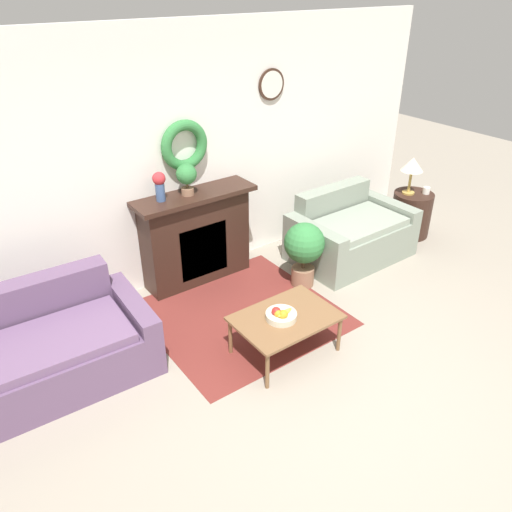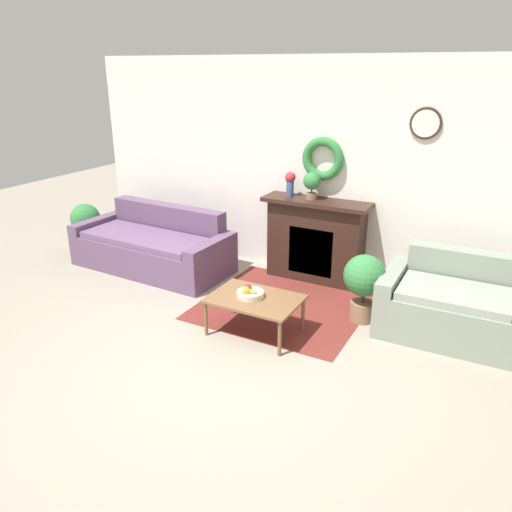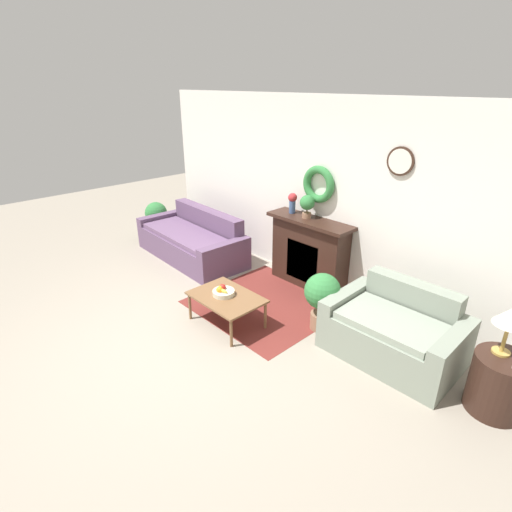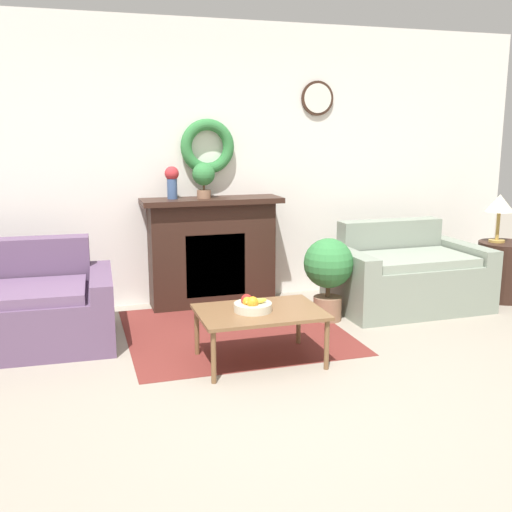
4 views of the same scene
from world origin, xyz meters
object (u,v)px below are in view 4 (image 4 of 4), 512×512
Objects in this scene: fruit_bowl at (252,305)px; potted_plant_on_mantel at (204,177)px; side_table_by_loveseat at (503,271)px; potted_plant_floor_by_loveseat at (328,269)px; fireplace at (212,251)px; table_lamp at (500,205)px; coffee_table at (260,315)px; vase_on_mantel_left at (172,180)px; loveseat_right at (406,276)px.

fruit_bowl is 1.77m from potted_plant_on_mantel.
side_table_by_loveseat is 0.78× the size of potted_plant_floor_by_loveseat.
table_lamp reaches higher than fireplace.
table_lamp is at bearing -13.05° from fireplace.
coffee_table is 3.27× the size of fruit_bowl.
fruit_bowl is 0.91× the size of vase_on_mantel_left.
potted_plant_floor_by_loveseat is (0.87, -0.80, -0.06)m from fireplace.
table_lamp is 2.93m from potted_plant_on_mantel.
fireplace is at bearing 11.30° from potted_plant_on_mantel.
potted_plant_floor_by_loveseat is (1.24, -0.81, -0.76)m from vase_on_mantel_left.
fireplace is at bearing 89.58° from coffee_table.
coffee_table is 1.84m from vase_on_mantel_left.
side_table_by_loveseat is (1.08, -0.05, -0.01)m from loveseat_right.
potted_plant_floor_by_loveseat reaches higher than side_table_by_loveseat.
fireplace is at bearing 159.35° from loveseat_right.
vase_on_mantel_left is (-2.13, 0.64, 0.92)m from loveseat_right.
potted_plant_floor_by_loveseat is at bearing -33.14° from vase_on_mantel_left.
fireplace is at bearing 137.32° from potted_plant_floor_by_loveseat.
coffee_table is at bearing -162.68° from side_table_by_loveseat.
vase_on_mantel_left is at bearing 102.67° from coffee_table.
potted_plant_on_mantel is (-2.84, 0.63, 0.30)m from table_lamp.
fireplace reaches higher than fruit_bowl.
loveseat_right is 1.57× the size of coffee_table.
coffee_table is 3.00m from table_lamp.
potted_plant_on_mantel reaches higher than side_table_by_loveseat.
side_table_by_loveseat reaches higher than fruit_bowl.
table_lamp is at bearing -0.90° from loveseat_right.
side_table_by_loveseat is (2.85, 0.89, -0.07)m from coffee_table.
side_table_by_loveseat is 1.92× the size of vase_on_mantel_left.
table_lamp is 1.97m from potted_plant_floor_by_loveseat.
loveseat_right is (1.76, -0.64, -0.23)m from fireplace.
coffee_table is at bearing -77.33° from vase_on_mantel_left.
side_table_by_loveseat is at bearing -3.59° from loveseat_right.
fireplace is 4.40× the size of vase_on_mantel_left.
fruit_bowl is (-0.06, -0.01, 0.08)m from coffee_table.
table_lamp reaches higher than potted_plant_floor_by_loveseat.
table_lamp is (2.77, -0.64, 0.42)m from fireplace.
fruit_bowl is at bearing -92.57° from fireplace.
potted_plant_on_mantel is (-2.91, 0.68, 0.96)m from side_table_by_loveseat.
fruit_bowl is 1.23m from potted_plant_floor_by_loveseat.
fruit_bowl is 1.80m from vase_on_mantel_left.
loveseat_right is at bearing -16.86° from vase_on_mantel_left.
potted_plant_on_mantel is 1.46m from potted_plant_floor_by_loveseat.
fireplace is 0.94× the size of loveseat_right.
table_lamp is at bearing 18.39° from fruit_bowl.
fruit_bowl is at bearing -89.97° from potted_plant_on_mantel.
table_lamp is 3.22m from vase_on_mantel_left.
potted_plant_on_mantel is (-1.83, 0.62, 0.95)m from loveseat_right.
table_lamp is at bearing -11.66° from vase_on_mantel_left.
fireplace is 1.79× the size of potted_plant_floor_by_loveseat.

